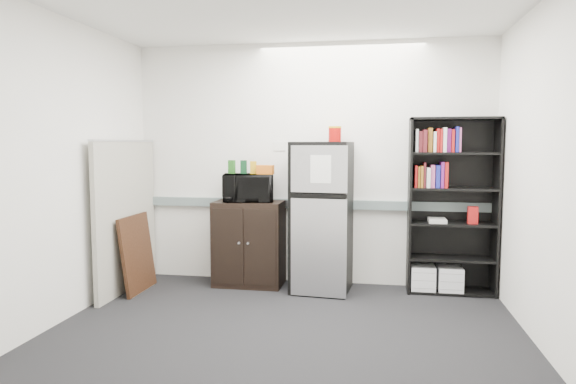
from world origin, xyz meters
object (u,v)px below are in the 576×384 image
object	(u,v)px
cubicle_partition	(126,215)
cabinet	(249,243)
bookshelf	(450,202)
refrigerator	(322,217)
microwave	(248,188)

from	to	relation	value
cubicle_partition	cabinet	xyz separation A→B (m)	(1.25, 0.42, -0.34)
bookshelf	refrigerator	xyz separation A→B (m)	(-1.34, -0.15, -0.17)
bookshelf	cubicle_partition	distance (m)	3.45
bookshelf	cabinet	distance (m)	2.22
cubicle_partition	bookshelf	bearing A→B (deg)	8.13
bookshelf	refrigerator	distance (m)	1.36
cubicle_partition	cabinet	bearing A→B (deg)	18.63
cubicle_partition	refrigerator	bearing A→B (deg)	9.35
cubicle_partition	refrigerator	size ratio (longest dim) A/B	1.01
cubicle_partition	microwave	bearing A→B (deg)	17.97
microwave	refrigerator	size ratio (longest dim) A/B	0.34
bookshelf	cubicle_partition	bearing A→B (deg)	-171.87
bookshelf	refrigerator	bearing A→B (deg)	-173.78
bookshelf	microwave	xyz separation A→B (m)	(-2.16, -0.08, 0.12)
refrigerator	cabinet	bearing A→B (deg)	179.28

